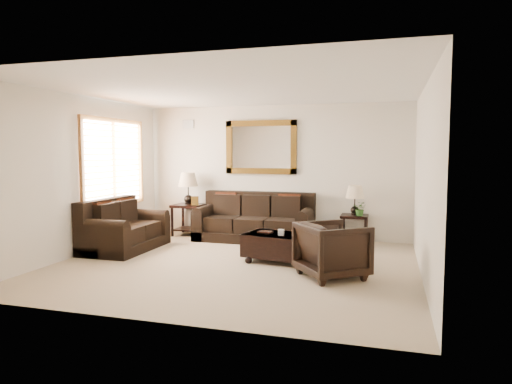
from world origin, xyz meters
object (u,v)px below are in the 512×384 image
(sofa, at_px, (255,223))
(armchair, at_px, (332,247))
(end_table_left, at_px, (188,195))
(loveseat, at_px, (122,231))
(end_table_right, at_px, (355,206))
(coffee_table, at_px, (285,245))

(sofa, height_order, armchair, sofa)
(sofa, relative_size, end_table_left, 1.74)
(loveseat, xyz_separation_m, armchair, (3.85, -0.79, 0.09))
(armchair, bearing_deg, end_table_right, -40.36)
(end_table_right, relative_size, coffee_table, 0.79)
(end_table_left, distance_m, armchair, 4.14)
(sofa, height_order, loveseat, sofa)
(end_table_right, bearing_deg, loveseat, -156.83)
(sofa, bearing_deg, armchair, -52.18)
(sofa, distance_m, armchair, 2.96)
(loveseat, distance_m, end_table_left, 1.82)
(sofa, height_order, end_table_right, end_table_right)
(loveseat, xyz_separation_m, end_table_right, (3.97, 1.70, 0.39))
(loveseat, distance_m, coffee_table, 3.03)
(end_table_right, height_order, armchair, end_table_right)
(coffee_table, distance_m, armchair, 1.09)
(end_table_right, distance_m, armchair, 2.51)
(coffee_table, relative_size, armchair, 1.65)
(loveseat, relative_size, end_table_right, 1.45)
(sofa, height_order, end_table_left, end_table_left)
(end_table_right, bearing_deg, armchair, -92.77)
(end_table_right, distance_m, coffee_table, 2.08)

